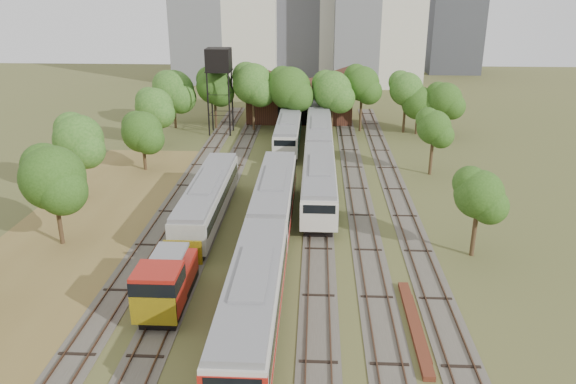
# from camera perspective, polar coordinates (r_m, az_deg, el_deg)

# --- Properties ---
(ground) EXTENTS (240.00, 240.00, 0.00)m
(ground) POSITION_cam_1_polar(r_m,az_deg,el_deg) (36.74, -0.08, -13.00)
(ground) COLOR #475123
(ground) RESTS_ON ground
(dry_grass_patch) EXTENTS (14.00, 60.00, 0.04)m
(dry_grass_patch) POSITION_cam_1_polar(r_m,az_deg,el_deg) (47.81, -21.76, -6.17)
(dry_grass_patch) COLOR brown
(dry_grass_patch) RESTS_ON ground
(tracks) EXTENTS (24.60, 80.00, 0.19)m
(tracks) POSITION_cam_1_polar(r_m,az_deg,el_deg) (59.22, 0.54, 0.48)
(tracks) COLOR #4C473D
(tracks) RESTS_ON ground
(railcar_red_set) EXTENTS (3.29, 34.58, 4.07)m
(railcar_red_set) POSITION_cam_1_polar(r_m,az_deg,el_deg) (42.30, -2.27, -4.91)
(railcar_red_set) COLOR black
(railcar_red_set) RESTS_ON ground
(railcar_green_set) EXTENTS (3.20, 52.08, 3.97)m
(railcar_green_set) POSITION_cam_1_polar(r_m,az_deg,el_deg) (70.92, 3.16, 5.57)
(railcar_green_set) COLOR black
(railcar_green_set) RESTS_ON ground
(railcar_rear) EXTENTS (3.05, 16.08, 3.77)m
(railcar_rear) POSITION_cam_1_polar(r_m,az_deg,el_deg) (73.60, 0.02, 6.07)
(railcar_rear) COLOR black
(railcar_rear) RESTS_ON ground
(shunter_locomotive) EXTENTS (2.88, 8.10, 3.77)m
(shunter_locomotive) POSITION_cam_1_polar(r_m,az_deg,el_deg) (37.98, -12.29, -9.10)
(shunter_locomotive) COLOR black
(shunter_locomotive) RESTS_ON ground
(old_grey_coach) EXTENTS (3.03, 18.00, 3.75)m
(old_grey_coach) POSITION_cam_1_polar(r_m,az_deg,el_deg) (51.05, -8.13, -0.67)
(old_grey_coach) COLOR black
(old_grey_coach) RESTS_ON ground
(water_tower) EXTENTS (3.46, 3.46, 11.95)m
(water_tower) POSITION_cam_1_polar(r_m,az_deg,el_deg) (80.02, -7.06, 12.97)
(water_tower) COLOR black
(water_tower) RESTS_ON ground
(rail_pile_near) EXTENTS (0.68, 10.25, 0.34)m
(rail_pile_near) POSITION_cam_1_polar(r_m,az_deg,el_deg) (36.91, 12.73, -13.08)
(rail_pile_near) COLOR brown
(rail_pile_near) RESTS_ON ground
(rail_pile_far) EXTENTS (0.46, 7.39, 0.24)m
(rail_pile_far) POSITION_cam_1_polar(r_m,az_deg,el_deg) (36.92, 13.06, -13.20)
(rail_pile_far) COLOR brown
(rail_pile_far) RESTS_ON ground
(maintenance_shed) EXTENTS (16.45, 11.55, 7.58)m
(maintenance_shed) POSITION_cam_1_polar(r_m,az_deg,el_deg) (90.32, 1.23, 9.36)
(maintenance_shed) COLOR #3A1E15
(maintenance_shed) RESTS_ON ground
(tree_band_left) EXTENTS (8.11, 55.65, 8.47)m
(tree_band_left) POSITION_cam_1_polar(r_m,az_deg,el_deg) (52.67, -21.11, 2.70)
(tree_band_left) COLOR #382616
(tree_band_left) RESTS_ON ground
(tree_band_far) EXTENTS (44.10, 8.45, 9.71)m
(tree_band_far) POSITION_cam_1_polar(r_m,az_deg,el_deg) (81.18, 0.15, 10.43)
(tree_band_far) COLOR #382616
(tree_band_far) RESTS_ON ground
(tree_band_right) EXTENTS (6.05, 42.69, 7.32)m
(tree_band_right) POSITION_cam_1_polar(r_m,az_deg,el_deg) (67.84, 14.44, 6.69)
(tree_band_right) COLOR #382616
(tree_band_right) RESTS_ON ground
(tower_far_right) EXTENTS (12.00, 12.00, 28.00)m
(tower_far_right) POSITION_cam_1_polar(r_m,az_deg,el_deg) (144.44, 16.65, 17.14)
(tower_far_right) COLOR #3A3C42
(tower_far_right) RESTS_ON ground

